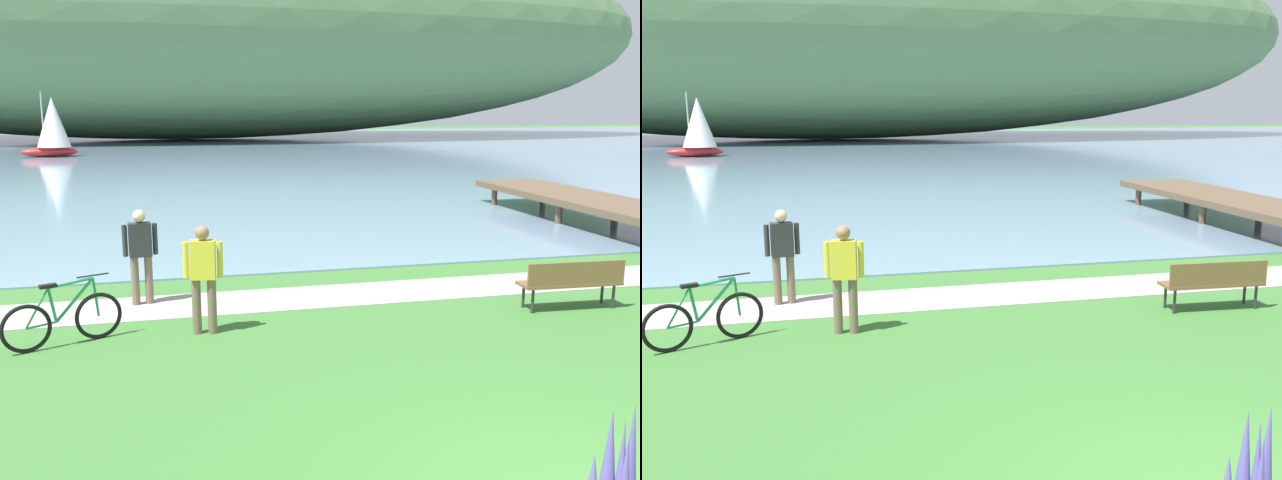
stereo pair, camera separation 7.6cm
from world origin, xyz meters
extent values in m
cube|color=#7A99B2|center=(0.00, 49.17, 0.02)|extent=(180.00, 80.00, 0.04)
ellipsoid|color=#567A4C|center=(-0.51, 66.81, 11.24)|extent=(100.72, 28.00, 22.39)
cube|color=#A39E93|center=(0.00, 7.29, 0.01)|extent=(60.00, 1.50, 0.01)
cube|color=brown|center=(3.40, 5.58, 0.45)|extent=(1.82, 0.57, 0.05)
cube|color=brown|center=(3.39, 5.37, 0.68)|extent=(1.80, 0.13, 0.40)
cylinder|color=#2D2D33|center=(2.65, 5.78, 0.23)|extent=(0.05, 0.05, 0.45)
cylinder|color=#2D2D33|center=(4.18, 5.71, 0.23)|extent=(0.05, 0.05, 0.45)
cylinder|color=#2D2D33|center=(2.63, 5.45, 0.23)|extent=(0.05, 0.05, 0.45)
cylinder|color=#2D2D33|center=(4.16, 5.37, 0.23)|extent=(0.05, 0.05, 0.45)
torus|color=black|center=(-4.49, 5.84, 0.36)|extent=(0.69, 0.33, 0.72)
torus|color=black|center=(-5.46, 5.44, 0.36)|extent=(0.69, 0.33, 0.72)
cylinder|color=#1E8C4C|center=(-4.80, 5.71, 0.67)|extent=(0.58, 0.27, 0.61)
cylinder|color=#1E8C4C|center=(-4.84, 5.70, 0.94)|extent=(0.62, 0.29, 0.09)
cylinder|color=#1E8C4C|center=(-5.10, 5.58, 0.65)|extent=(0.13, 0.09, 0.54)
cylinder|color=#1E8C4C|center=(-5.26, 5.52, 0.37)|extent=(0.40, 0.19, 0.05)
cylinder|color=#1E8C4C|center=(-5.30, 5.50, 0.64)|extent=(0.35, 0.17, 0.56)
cylinder|color=#1E8C4C|center=(-4.51, 5.83, 0.66)|extent=(0.09, 0.07, 0.60)
cube|color=black|center=(-5.14, 5.57, 0.94)|extent=(0.26, 0.18, 0.05)
cylinder|color=black|center=(-4.54, 5.82, 1.00)|extent=(0.45, 0.21, 0.02)
cylinder|color=#72604C|center=(-3.99, 7.55, 0.44)|extent=(0.14, 0.14, 0.88)
cylinder|color=#72604C|center=(-3.75, 7.58, 0.44)|extent=(0.14, 0.14, 0.88)
cube|color=#2D2D33|center=(-3.87, 7.56, 1.18)|extent=(0.41, 0.27, 0.60)
sphere|color=beige|center=(-3.87, 7.56, 1.60)|extent=(0.22, 0.22, 0.22)
cylinder|color=#2D2D33|center=(-4.12, 7.53, 1.18)|extent=(0.09, 0.09, 0.56)
cylinder|color=#2D2D33|center=(-3.61, 7.60, 1.18)|extent=(0.09, 0.09, 0.56)
cylinder|color=#72604C|center=(-3.02, 5.73, 0.44)|extent=(0.14, 0.14, 0.88)
cylinder|color=#72604C|center=(-2.79, 5.69, 0.44)|extent=(0.14, 0.14, 0.88)
cube|color=yellow|center=(-2.90, 5.71, 1.18)|extent=(0.41, 0.28, 0.60)
sphere|color=#9E7051|center=(-2.90, 5.71, 1.60)|extent=(0.22, 0.22, 0.22)
cylinder|color=yellow|center=(-3.16, 5.75, 1.18)|extent=(0.09, 0.09, 0.56)
cylinder|color=yellow|center=(-2.65, 5.66, 1.18)|extent=(0.09, 0.09, 0.56)
cone|color=#6B5BB7|center=(-0.59, -1.04, 1.10)|extent=(0.10, 0.10, 0.72)
cone|color=#6B5BB7|center=(-0.58, -1.07, 1.05)|extent=(0.11, 0.11, 0.62)
cone|color=#6B5BB7|center=(-0.63, -0.96, 1.12)|extent=(0.15, 0.15, 0.77)
cone|color=#6B5BB7|center=(-0.37, -0.85, 1.10)|extent=(0.12, 0.12, 0.72)
ellipsoid|color=#B22323|center=(-10.36, 44.62, 0.36)|extent=(3.76, 1.44, 0.64)
cylinder|color=#B2B2B2|center=(-10.65, 44.59, 2.51)|extent=(0.09, 0.09, 3.66)
cone|color=white|center=(-10.02, 44.66, 2.33)|extent=(2.41, 2.41, 3.30)
cube|color=brown|center=(9.00, 13.17, 0.70)|extent=(2.40, 10.00, 0.20)
cylinder|color=brown|center=(8.04, 13.17, 0.30)|extent=(0.20, 0.20, 0.60)
cylinder|color=brown|center=(9.96, 13.17, 0.30)|extent=(0.20, 0.20, 0.60)
cylinder|color=brown|center=(8.04, 17.17, 0.30)|extent=(0.20, 0.20, 0.60)
cylinder|color=brown|center=(9.96, 17.17, 0.30)|extent=(0.20, 0.20, 0.60)
camera|label=1|loc=(-3.57, -4.68, 3.53)|focal=38.52mm
camera|label=2|loc=(-3.49, -4.70, 3.53)|focal=38.52mm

